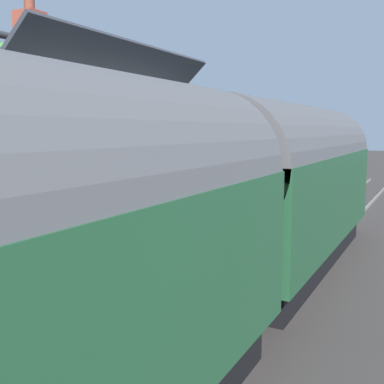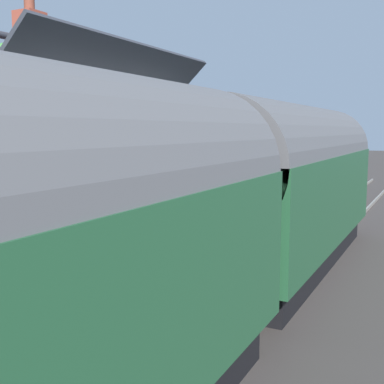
% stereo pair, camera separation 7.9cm
% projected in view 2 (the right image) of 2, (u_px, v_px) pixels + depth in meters
% --- Properties ---
extents(ground_plane, '(160.00, 160.00, 0.00)m').
position_uv_depth(ground_plane, '(229.00, 279.00, 11.77)').
color(ground_plane, '#383330').
extents(platform, '(32.00, 5.56, 0.97)m').
position_uv_depth(platform, '(105.00, 243.00, 13.43)').
color(platform, gray).
rests_on(platform, ground).
extents(platform_edge_coping, '(32.00, 0.36, 0.02)m').
position_uv_depth(platform_edge_coping, '(187.00, 235.00, 12.18)').
color(platform_edge_coping, beige).
rests_on(platform_edge_coping, platform).
extents(rail_near, '(52.00, 0.08, 0.14)m').
position_uv_depth(rail_near, '(294.00, 286.00, 11.02)').
color(rail_near, gray).
rests_on(rail_near, ground).
extents(rail_far, '(52.00, 0.08, 0.14)m').
position_uv_depth(rail_far, '(236.00, 277.00, 11.68)').
color(rail_far, gray).
rests_on(rail_far, ground).
extents(train, '(18.89, 2.73, 4.32)m').
position_uv_depth(train, '(221.00, 208.00, 8.82)').
color(train, black).
rests_on(train, ground).
extents(station_building, '(7.45, 3.75, 5.75)m').
position_uv_depth(station_building, '(86.00, 166.00, 13.12)').
color(station_building, white).
rests_on(station_building, platform).
extents(bench_platform_end, '(1.42, 0.49, 0.88)m').
position_uv_depth(bench_platform_end, '(243.00, 183.00, 20.00)').
color(bench_platform_end, brown).
rests_on(bench_platform_end, platform).
extents(bench_near_building, '(1.42, 0.50, 0.88)m').
position_uv_depth(bench_near_building, '(228.00, 189.00, 17.91)').
color(bench_near_building, brown).
rests_on(bench_near_building, platform).
extents(planter_bench_right, '(0.57, 0.57, 0.92)m').
position_uv_depth(planter_bench_right, '(288.00, 177.00, 22.68)').
color(planter_bench_right, gray).
rests_on(planter_bench_right, platform).
extents(planter_corner_building, '(0.63, 0.63, 0.95)m').
position_uv_depth(planter_corner_building, '(242.00, 173.00, 23.96)').
color(planter_corner_building, gray).
rests_on(planter_corner_building, platform).
extents(planter_under_sign, '(0.44, 0.44, 0.76)m').
position_uv_depth(planter_under_sign, '(239.00, 198.00, 16.20)').
color(planter_under_sign, black).
rests_on(planter_under_sign, platform).
extents(planter_by_door, '(0.69, 0.69, 1.00)m').
position_uv_depth(planter_by_door, '(205.00, 178.00, 21.18)').
color(planter_by_door, black).
rests_on(planter_by_door, platform).
extents(planter_bench_left, '(0.56, 0.56, 0.82)m').
position_uv_depth(planter_bench_left, '(238.00, 180.00, 21.94)').
color(planter_bench_left, gray).
rests_on(planter_bench_left, platform).
extents(lamp_post_platform, '(0.32, 0.50, 3.41)m').
position_uv_depth(lamp_post_platform, '(266.00, 136.00, 20.05)').
color(lamp_post_platform, black).
rests_on(lamp_post_platform, platform).
extents(tree_behind_building, '(3.27, 3.46, 6.72)m').
position_uv_depth(tree_behind_building, '(19.00, 97.00, 17.05)').
color(tree_behind_building, '#4C3828').
rests_on(tree_behind_building, ground).
extents(tree_far_left, '(3.07, 3.22, 6.47)m').
position_uv_depth(tree_far_left, '(97.00, 111.00, 21.99)').
color(tree_far_left, '#4C3828').
rests_on(tree_far_left, ground).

